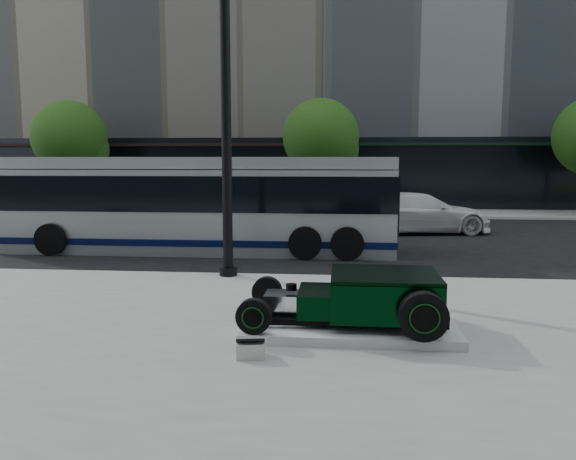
# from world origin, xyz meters

# --- Properties ---
(ground) EXTENTS (120.00, 120.00, 0.00)m
(ground) POSITION_xyz_m (0.00, 0.00, 0.00)
(ground) COLOR black
(ground) RESTS_ON ground
(sidewalk_far) EXTENTS (70.00, 4.00, 0.12)m
(sidewalk_far) POSITION_xyz_m (0.00, 14.00, 0.06)
(sidewalk_far) COLOR gray
(sidewalk_far) RESTS_ON ground
(street_trees) EXTENTS (29.80, 3.80, 5.70)m
(street_trees) POSITION_xyz_m (1.15, 13.07, 3.77)
(street_trees) COLOR black
(street_trees) RESTS_ON sidewalk_far
(display_plinth) EXTENTS (3.40, 1.80, 0.15)m
(display_plinth) POSITION_xyz_m (2.18, -6.29, 0.20)
(display_plinth) COLOR silver
(display_plinth) RESTS_ON sidewalk_near
(hot_rod) EXTENTS (3.22, 2.00, 0.81)m
(hot_rod) POSITION_xyz_m (2.52, -6.29, 0.70)
(hot_rod) COLOR black
(hot_rod) RESTS_ON display_plinth
(info_plaque) EXTENTS (0.44, 0.36, 0.31)m
(info_plaque) POSITION_xyz_m (0.78, -7.67, 0.24)
(info_plaque) COLOR silver
(info_plaque) RESTS_ON sidewalk_near
(lamppost) EXTENTS (0.42, 0.42, 7.73)m
(lamppost) POSITION_xyz_m (-0.63, -2.25, 3.69)
(lamppost) COLOR black
(lamppost) RESTS_ON sidewalk_near
(transit_bus) EXTENTS (12.12, 2.88, 2.92)m
(transit_bus) POSITION_xyz_m (-2.36, 1.93, 1.49)
(transit_bus) COLOR #A2A7AB
(transit_bus) RESTS_ON ground
(white_sedan) EXTENTS (5.67, 3.03, 1.56)m
(white_sedan) POSITION_xyz_m (5.07, 6.78, 0.78)
(white_sedan) COLOR white
(white_sedan) RESTS_ON ground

